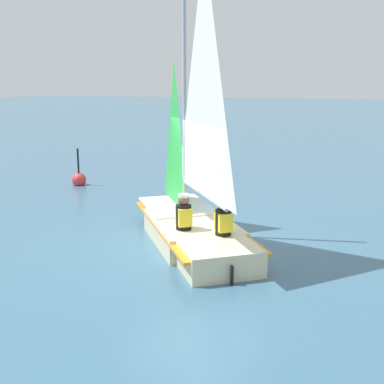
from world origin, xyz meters
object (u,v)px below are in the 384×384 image
at_px(sailor_crew, 223,226).
at_px(buoy_marker, 79,180).
at_px(sailboat_main, 193,205).
at_px(sailor_helm, 184,221).

relative_size(sailor_crew, buoy_marker, 0.91).
bearing_deg(sailor_crew, buoy_marker, 15.28).
height_order(sailboat_main, sailor_helm, sailboat_main).
height_order(sailor_crew, buoy_marker, buoy_marker).
distance_m(sailor_helm, buoy_marker, 7.55).
distance_m(sailboat_main, buoy_marker, 7.17).
distance_m(sailor_crew, buoy_marker, 8.24).
bearing_deg(sailor_crew, sailboat_main, 14.74).
bearing_deg(sailor_helm, sailboat_main, -34.23).
bearing_deg(sailboat_main, sailor_crew, -165.26).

